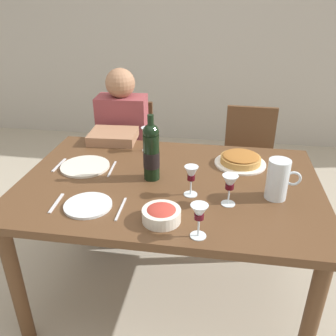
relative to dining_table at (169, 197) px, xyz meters
The scene contains 20 objects.
ground_plane 0.67m from the dining_table, ahead, with size 8.00×8.00×0.00m, color #B2A893.
back_wall 2.61m from the dining_table, 90.00° to the left, with size 8.00×0.10×2.80m, color #B2ADA3.
dining_table is the anchor object (origin of this frame).
wine_bottle 0.26m from the dining_table, behind, with size 0.08×0.08×0.34m.
water_pitcher 0.54m from the dining_table, ahead, with size 0.15×0.10×0.19m.
baked_tart 0.45m from the dining_table, 35.18° to the left, with size 0.28×0.28×0.06m.
salad_bowl 0.37m from the dining_table, 86.49° to the right, with size 0.16×0.16×0.06m.
wine_glass_left_diner 0.39m from the dining_table, 30.17° to the right, with size 0.07×0.07×0.15m.
wine_glass_right_diner 0.44m from the dining_table, 117.77° to the left, with size 0.07×0.07×0.15m.
wine_glass_centre 0.50m from the dining_table, 66.96° to the right, with size 0.07×0.07×0.14m.
wine_glass_spare 0.26m from the dining_table, 44.06° to the right, with size 0.06×0.06×0.15m.
dinner_plate_left_setting 0.44m from the dining_table, 137.97° to the right, with size 0.21×0.21×0.01m, color silver.
dinner_plate_right_setting 0.49m from the dining_table, behind, with size 0.26×0.26×0.01m, color silver.
fork_left_setting 0.56m from the dining_table, 148.47° to the right, with size 0.16×0.01×0.01m, color silver.
knife_left_setting 0.35m from the dining_table, 120.49° to the right, with size 0.18×0.01×0.01m, color silver.
knife_right_setting 0.35m from the dining_table, 166.13° to the left, with size 0.18×0.01×0.01m, color silver.
spoon_right_setting 0.64m from the dining_table, behind, with size 0.16×0.01×0.01m, color silver.
chair_left 1.00m from the dining_table, 117.54° to the left, with size 0.42×0.42×0.87m.
diner_left 0.78m from the dining_table, 124.83° to the left, with size 0.35×0.52×1.16m.
chair_right 1.01m from the dining_table, 62.86° to the left, with size 0.41×0.41×0.87m.
Camera 1 is at (0.24, -1.55, 1.62)m, focal length 37.95 mm.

